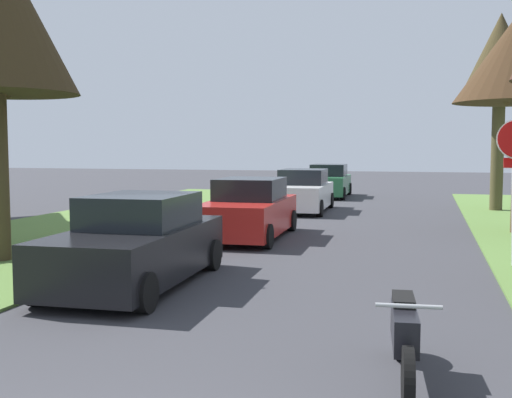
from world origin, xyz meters
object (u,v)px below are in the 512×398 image
Objects in this scene: parked_sedan_red at (249,211)px; parked_sedan_white at (303,192)px; parked_sedan_black at (137,244)px; parked_sedan_green at (328,182)px; street_tree_right_far at (500,59)px; parked_motorcycle at (404,335)px.

parked_sedan_red and parked_sedan_white have the same top height.
parked_sedan_red is at bearing 87.22° from parked_sedan_black.
parked_sedan_green is at bearing 90.21° from parked_sedan_red.
street_tree_right_far is 1.63× the size of parked_sedan_red.
parked_sedan_black is at bearing -90.68° from parked_sedan_green.
street_tree_right_far reaches higher than parked_sedan_white.
street_tree_right_far is 1.63× the size of parked_sedan_black.
parked_sedan_white is 7.08m from parked_sedan_green.
parked_sedan_black is (-7.34, -15.11, -4.91)m from street_tree_right_far.
parked_motorcycle is at bearing -79.48° from parked_sedan_green.
parked_sedan_red is 7.14m from parked_sedan_white.
parked_sedan_green is (-7.10, 5.14, -4.91)m from street_tree_right_far.
parked_sedan_white and parked_sedan_green have the same top height.
parked_sedan_green is 2.17× the size of parked_motorcycle.
street_tree_right_far is at bearing 52.16° from parked_sedan_red.
parked_sedan_green is (-0.05, 14.21, 0.00)m from parked_sedan_red.
street_tree_right_far reaches higher than parked_motorcycle.
parked_motorcycle is (4.34, -9.44, -0.24)m from parked_sedan_red.
parked_sedan_green is at bearing 144.13° from street_tree_right_far.
parked_sedan_white is at bearing -164.51° from street_tree_right_far.
parked_motorcycle is at bearing -65.31° from parked_sedan_red.
street_tree_right_far is at bearing 64.08° from parked_sedan_black.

